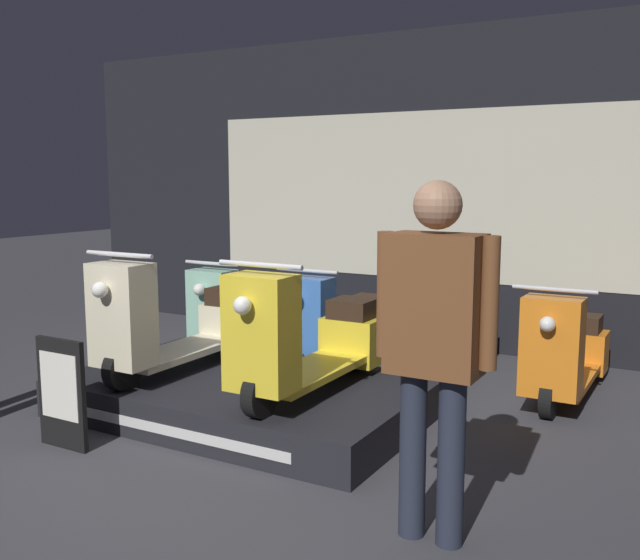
% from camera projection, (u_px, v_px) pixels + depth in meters
% --- Properties ---
extents(ground_plane, '(30.00, 30.00, 0.00)m').
position_uv_depth(ground_plane, '(182.00, 472.00, 4.26)').
color(ground_plane, '#38383D').
extents(shop_wall_back, '(8.79, 0.09, 3.20)m').
position_uv_depth(shop_wall_back, '(422.00, 191.00, 7.29)').
color(shop_wall_back, black).
rests_on(shop_wall_back, ground_plane).
extents(display_platform, '(2.58, 1.61, 0.27)m').
position_uv_depth(display_platform, '(245.00, 396.00, 5.27)').
color(display_platform, black).
rests_on(display_platform, ground_plane).
extents(scooter_display_left, '(0.59, 1.67, 0.97)m').
position_uv_depth(scooter_display_left, '(176.00, 324.00, 5.42)').
color(scooter_display_left, black).
rests_on(scooter_display_left, display_platform).
extents(scooter_display_right, '(0.59, 1.67, 0.97)m').
position_uv_depth(scooter_display_right, '(307.00, 341.00, 4.85)').
color(scooter_display_right, black).
rests_on(scooter_display_right, display_platform).
extents(scooter_backrow_0, '(0.59, 1.67, 0.97)m').
position_uv_depth(scooter_backrow_0, '(247.00, 315.00, 7.14)').
color(scooter_backrow_0, black).
rests_on(scooter_backrow_0, ground_plane).
extents(scooter_backrow_1, '(0.59, 1.67, 0.97)m').
position_uv_depth(scooter_backrow_1, '(337.00, 326.00, 6.64)').
color(scooter_backrow_1, black).
rests_on(scooter_backrow_1, ground_plane).
extents(scooter_backrow_2, '(0.59, 1.67, 0.97)m').
position_uv_depth(scooter_backrow_2, '(442.00, 338.00, 6.14)').
color(scooter_backrow_2, black).
rests_on(scooter_backrow_2, ground_plane).
extents(scooter_backrow_3, '(0.59, 1.67, 0.97)m').
position_uv_depth(scooter_backrow_3, '(566.00, 352.00, 5.64)').
color(scooter_backrow_3, black).
rests_on(scooter_backrow_3, ground_plane).
extents(person_right_browsing, '(0.59, 0.24, 1.74)m').
position_uv_depth(person_right_browsing, '(435.00, 332.00, 3.32)').
color(person_right_browsing, '#232838').
rests_on(person_right_browsing, ground_plane).
extents(price_sign_board, '(0.40, 0.04, 0.72)m').
position_uv_depth(price_sign_board, '(62.00, 393.00, 4.59)').
color(price_sign_board, black).
rests_on(price_sign_board, ground_plane).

